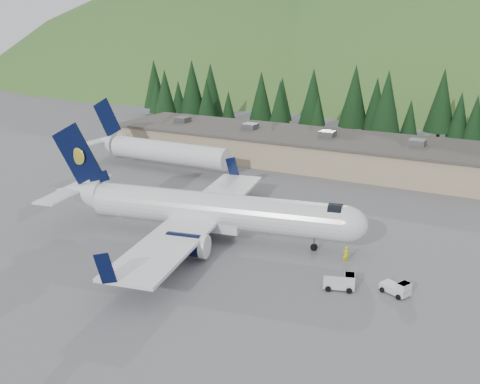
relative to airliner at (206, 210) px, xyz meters
The scene contains 8 objects.
ground 3.54m from the airliner, 11.05° to the left, with size 600.00×600.00×0.00m, color #58585C.
airliner is the anchor object (origin of this frame).
second_airliner 32.58m from the airliner, 137.01° to the left, with size 27.50×11.00×10.05m.
baggage_tug_a 18.56m from the airliner, 14.88° to the right, with size 3.18×2.40×1.54m.
baggage_tug_b 23.00m from the airliner, ahead, with size 2.97×2.39×1.42m.
terminal_building 38.42m from the airliner, 95.86° to the left, with size 71.00×17.00×6.10m.
ramp_worker 16.51m from the airliner, ahead, with size 0.67×0.44×1.83m, color #D7E10D.
tree_line 63.61m from the airliner, 95.76° to the left, with size 110.57×18.75×14.39m.
Camera 1 is at (29.49, -49.11, 23.77)m, focal length 40.00 mm.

